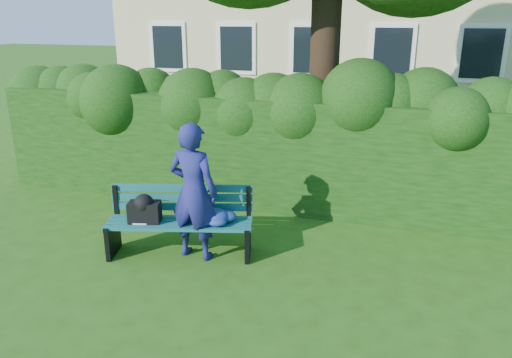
% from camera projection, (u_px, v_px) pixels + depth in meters
% --- Properties ---
extents(ground, '(80.00, 80.00, 0.00)m').
position_uv_depth(ground, '(242.00, 263.00, 6.41)').
color(ground, '#274F11').
rests_on(ground, ground).
extents(hedge, '(10.00, 1.00, 1.80)m').
position_uv_depth(hedge, '(285.00, 152.00, 8.11)').
color(hedge, black).
rests_on(hedge, ground).
extents(park_bench, '(1.96, 1.03, 0.89)m').
position_uv_depth(park_bench, '(182.00, 218.00, 6.52)').
color(park_bench, '#0E4849').
rests_on(park_bench, ground).
extents(man_reading, '(0.69, 0.49, 1.80)m').
position_uv_depth(man_reading, '(194.00, 192.00, 6.33)').
color(man_reading, navy).
rests_on(man_reading, ground).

